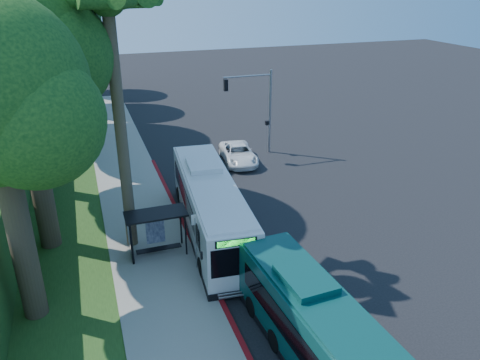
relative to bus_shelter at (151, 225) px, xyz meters
name	(u,v)px	position (x,y,z in m)	size (l,w,h in m)	color
ground	(259,211)	(7.26, 2.86, -1.81)	(140.00, 140.00, 0.00)	black
sidewalk	(145,229)	(-0.04, 2.86, -1.75)	(4.50, 70.00, 0.12)	gray
red_curb	(200,257)	(2.26, -1.14, -1.74)	(0.25, 30.00, 0.13)	maroon
grass_verge	(45,208)	(-5.74, 7.86, -1.78)	(8.00, 70.00, 0.06)	#234719
bus_shelter	(151,225)	(0.00, 0.00, 0.00)	(3.20, 1.51, 2.55)	black
stop_sign_pole	(195,234)	(1.86, -2.14, 0.28)	(0.35, 0.06, 3.17)	gray
traffic_signal_pole	(259,102)	(11.04, 12.86, 2.62)	(4.10, 0.30, 7.00)	gray
palm_tree	(108,11)	(-0.94, 1.36, 10.57)	(4.20, 4.20, 14.40)	#4C3F2D
tree_0	(15,38)	(-5.14, 2.84, 9.40)	(8.40, 8.00, 15.70)	#382B1E
tree_2	(42,24)	(-4.64, 18.84, 8.67)	(8.82, 8.40, 15.12)	#382B1E
tree_4	(54,18)	(-4.14, 34.84, 7.92)	(8.40, 8.00, 14.14)	#382B1E
tree_5	(65,19)	(-3.16, 42.84, 7.16)	(7.35, 7.00, 12.86)	#382B1E
white_bus	(210,205)	(3.56, 1.22, 0.02)	(3.80, 12.72, 3.74)	silver
teal_bus	(327,342)	(4.65, -10.53, -0.15)	(3.08, 11.53, 3.40)	#0A3B38
pickup	(238,154)	(8.80, 11.45, -1.08)	(2.42, 5.25, 1.46)	white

